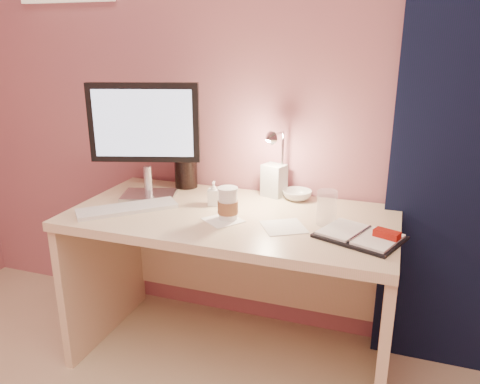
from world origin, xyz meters
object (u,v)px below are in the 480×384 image
(clear_cup, at_px, (327,208))
(bowl, at_px, (297,195))
(dark_jar, at_px, (186,171))
(desk, at_px, (237,254))
(coffee_cup, at_px, (228,205))
(product_box, at_px, (274,180))
(keyboard, at_px, (127,208))
(lotion_bottle, at_px, (214,193))
(monitor, at_px, (145,131))
(planner, at_px, (362,236))
(desk_lamp, at_px, (283,158))

(clear_cup, relative_size, bowl, 1.03)
(bowl, height_order, dark_jar, dark_jar)
(desk, xyz_separation_m, coffee_cup, (0.01, -0.14, 0.29))
(dark_jar, relative_size, product_box, 1.05)
(keyboard, relative_size, lotion_bottle, 3.89)
(lotion_bottle, distance_m, dark_jar, 0.32)
(clear_cup, bearing_deg, monitor, 175.32)
(lotion_bottle, xyz_separation_m, product_box, (0.22, 0.22, 0.02))
(product_box, bearing_deg, coffee_cup, -85.94)
(planner, xyz_separation_m, clear_cup, (-0.15, 0.10, 0.06))
(desk, relative_size, bowl, 10.17)
(monitor, bearing_deg, planner, -26.80)
(product_box, bearing_deg, keyboard, -124.26)
(monitor, xyz_separation_m, lotion_bottle, (0.34, -0.00, -0.27))
(planner, bearing_deg, desk_lamp, 162.08)
(coffee_cup, height_order, bowl, coffee_cup)
(bowl, distance_m, dark_jar, 0.58)
(clear_cup, relative_size, product_box, 0.92)
(monitor, bearing_deg, desk, -18.31)
(coffee_cup, height_order, product_box, product_box)
(product_box, bearing_deg, clear_cup, -24.22)
(clear_cup, bearing_deg, product_box, 136.25)
(dark_jar, bearing_deg, lotion_bottle, -41.64)
(desk, bearing_deg, lotion_bottle, 176.07)
(clear_cup, height_order, dark_jar, dark_jar)
(monitor, distance_m, bowl, 0.77)
(keyboard, height_order, bowl, bowl)
(monitor, bearing_deg, coffee_cup, -35.01)
(dark_jar, height_order, desk_lamp, desk_lamp)
(desk, xyz_separation_m, product_box, (0.11, 0.22, 0.30))
(planner, bearing_deg, monitor, -168.62)
(desk, xyz_separation_m, keyboard, (-0.45, -0.18, 0.23))
(desk, height_order, coffee_cup, coffee_cup)
(coffee_cup, relative_size, product_box, 0.90)
(monitor, height_order, coffee_cup, monitor)
(keyboard, xyz_separation_m, dark_jar, (0.10, 0.40, 0.07))
(desk, height_order, bowl, bowl)
(desk, distance_m, lotion_bottle, 0.30)
(clear_cup, xyz_separation_m, dark_jar, (-0.76, 0.28, 0.01))
(monitor, height_order, dark_jar, monitor)
(monitor, height_order, keyboard, monitor)
(monitor, relative_size, planner, 1.49)
(desk_lamp, bearing_deg, product_box, 142.98)
(desk, height_order, product_box, product_box)
(planner, relative_size, coffee_cup, 2.59)
(monitor, xyz_separation_m, bowl, (0.68, 0.20, -0.30))
(monitor, bearing_deg, bowl, -0.83)
(planner, relative_size, dark_jar, 2.22)
(bowl, relative_size, dark_jar, 0.85)
(clear_cup, xyz_separation_m, lotion_bottle, (-0.52, 0.07, -0.02))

